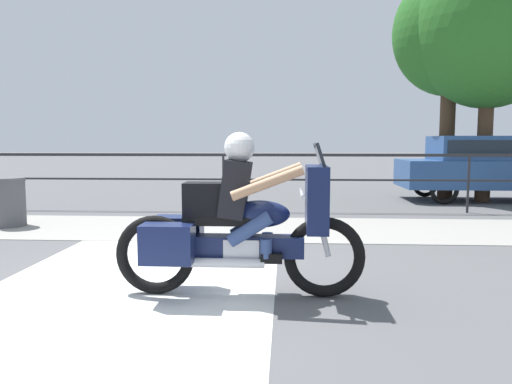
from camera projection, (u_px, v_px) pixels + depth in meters
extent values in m
plane|color=#565659|center=(157.00, 285.00, 5.16)|extent=(120.00, 120.00, 0.00)
cube|color=#99968E|center=(208.00, 228.00, 8.54)|extent=(44.00, 2.40, 0.01)
cube|color=silver|center=(129.00, 290.00, 4.98)|extent=(2.93, 6.00, 0.01)
cube|color=#232326|center=(223.00, 155.00, 10.56)|extent=(36.00, 0.04, 0.06)
cube|color=#232326|center=(223.00, 179.00, 10.61)|extent=(36.00, 0.03, 0.04)
cylinder|color=#232326|center=(223.00, 182.00, 10.62)|extent=(0.05, 0.05, 1.23)
cylinder|color=#232326|center=(468.00, 183.00, 10.31)|extent=(0.05, 0.05, 1.23)
torus|color=black|center=(324.00, 257.00, 4.75)|extent=(0.78, 0.11, 0.78)
torus|color=black|center=(155.00, 255.00, 4.85)|extent=(0.78, 0.11, 0.78)
cube|color=#141E47|center=(239.00, 246.00, 4.79)|extent=(1.24, 0.22, 0.20)
cube|color=silver|center=(242.00, 251.00, 4.79)|extent=(0.34, 0.26, 0.26)
ellipsoid|color=#141E47|center=(259.00, 214.00, 4.74)|extent=(0.59, 0.30, 0.26)
cube|color=black|center=(222.00, 220.00, 4.77)|extent=(0.72, 0.28, 0.08)
cube|color=#141E47|center=(317.00, 199.00, 4.70)|extent=(0.20, 0.56, 0.62)
cube|color=#1E232B|center=(319.00, 155.00, 4.65)|extent=(0.10, 0.47, 0.24)
cylinder|color=silver|center=(302.00, 193.00, 4.70)|extent=(0.04, 0.70, 0.04)
cylinder|color=silver|center=(216.00, 263.00, 4.65)|extent=(0.90, 0.09, 0.09)
cube|color=#141E47|center=(167.00, 244.00, 4.58)|extent=(0.48, 0.28, 0.36)
cube|color=#141E47|center=(179.00, 234.00, 5.06)|extent=(0.48, 0.28, 0.36)
cylinder|color=silver|center=(322.00, 228.00, 4.72)|extent=(0.19, 0.06, 0.56)
cube|color=black|center=(235.00, 189.00, 4.73)|extent=(0.31, 0.36, 0.57)
sphere|color=tan|center=(239.00, 150.00, 4.69)|extent=(0.23, 0.23, 0.23)
sphere|color=silver|center=(239.00, 147.00, 4.69)|extent=(0.29, 0.29, 0.29)
cylinder|color=#33477A|center=(250.00, 229.00, 4.61)|extent=(0.44, 0.13, 0.34)
cylinder|color=#33477A|center=(266.00, 248.00, 4.62)|extent=(0.11, 0.11, 0.18)
cube|color=black|center=(271.00, 258.00, 4.63)|extent=(0.20, 0.10, 0.09)
cylinder|color=#33477A|center=(252.00, 224.00, 4.91)|extent=(0.44, 0.13, 0.34)
cylinder|color=#33477A|center=(267.00, 242.00, 4.92)|extent=(0.11, 0.11, 0.18)
cube|color=black|center=(272.00, 251.00, 4.93)|extent=(0.20, 0.10, 0.09)
cylinder|color=tan|center=(267.00, 183.00, 4.41)|extent=(0.66, 0.09, 0.32)
cylinder|color=tan|center=(270.00, 178.00, 5.00)|extent=(0.66, 0.09, 0.32)
cube|color=black|center=(204.00, 200.00, 4.76)|extent=(0.38, 0.27, 0.33)
cube|color=#284C84|center=(490.00, 174.00, 12.39)|extent=(4.35, 1.76, 0.68)
cube|color=#284C84|center=(480.00, 148.00, 12.34)|extent=(2.26, 1.55, 0.59)
cube|color=#19232D|center=(480.00, 148.00, 12.34)|extent=(2.08, 1.58, 0.38)
torus|color=black|center=(444.00, 190.00, 11.70)|extent=(0.68, 0.11, 0.68)
torus|color=black|center=(425.00, 184.00, 13.31)|extent=(0.68, 0.11, 0.68)
cylinder|color=#515156|center=(8.00, 204.00, 8.68)|extent=(0.58, 0.58, 0.80)
cylinder|color=#515156|center=(7.00, 179.00, 8.64)|extent=(0.61, 0.61, 0.06)
cylinder|color=#473323|center=(447.00, 140.00, 12.81)|extent=(0.38, 0.38, 3.02)
ellipsoid|color=#286623|center=(451.00, 33.00, 12.53)|extent=(2.87, 2.87, 3.16)
cylinder|color=#473323|center=(484.00, 145.00, 12.15)|extent=(0.35, 0.35, 2.76)
ellipsoid|color=#286623|center=(490.00, 25.00, 11.86)|extent=(3.60, 3.60, 3.96)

